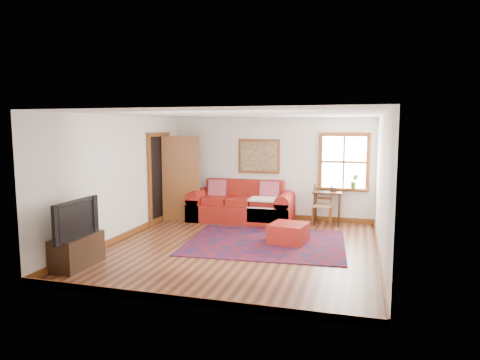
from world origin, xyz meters
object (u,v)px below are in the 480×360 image
(red_ottoman, at_px, (289,233))
(media_cabinet, at_px, (77,251))
(side_table, at_px, (328,197))
(red_leather_sofa, at_px, (242,208))
(ladder_back_chair, at_px, (322,203))

(red_ottoman, bearing_deg, media_cabinet, -133.07)
(red_ottoman, relative_size, side_table, 0.86)
(red_leather_sofa, bearing_deg, side_table, 4.05)
(side_table, relative_size, ladder_back_chair, 0.83)
(red_leather_sofa, xyz_separation_m, media_cabinet, (-1.66, -4.06, -0.07))
(red_ottoman, height_order, ladder_back_chair, ladder_back_chair)
(side_table, bearing_deg, red_leather_sofa, -175.95)
(red_leather_sofa, distance_m, red_ottoman, 2.22)
(red_leather_sofa, height_order, media_cabinet, red_leather_sofa)
(ladder_back_chair, bearing_deg, red_ottoman, -105.98)
(red_leather_sofa, height_order, red_ottoman, red_leather_sofa)
(ladder_back_chair, bearing_deg, media_cabinet, -131.18)
(red_leather_sofa, height_order, side_table, red_leather_sofa)
(red_ottoman, height_order, media_cabinet, media_cabinet)
(ladder_back_chair, height_order, media_cabinet, ladder_back_chair)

